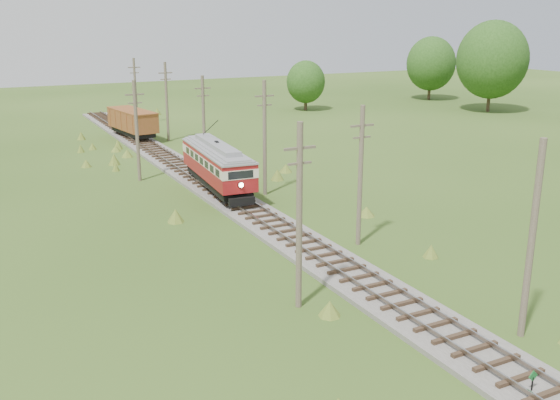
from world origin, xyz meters
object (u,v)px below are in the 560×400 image
switch_marker (533,381)px  streetcar (217,162)px  gondola (133,121)px  gravel_pile (201,152)px

switch_marker → streetcar: bearing=89.6°
streetcar → gondola: 26.60m
gondola → gravel_pile: size_ratio=2.43×
gondola → switch_marker: bearing=-98.2°
switch_marker → streetcar: 31.60m
streetcar → gondola: bearing=95.0°
switch_marker → gravel_pile: (3.68, 45.04, -0.04)m
streetcar → gondola: size_ratio=1.32×
gondola → gravel_pile: gondola is taller
switch_marker → gravel_pile: 45.19m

